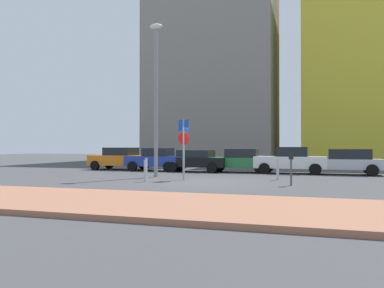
# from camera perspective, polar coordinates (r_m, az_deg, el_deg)

# --- Properties ---
(ground_plane) EXTENTS (120.00, 120.00, 0.00)m
(ground_plane) POSITION_cam_1_polar(r_m,az_deg,el_deg) (16.51, 1.72, -5.92)
(ground_plane) COLOR #424244
(sidewalk_brick) EXTENTS (40.00, 4.16, 0.14)m
(sidewalk_brick) POSITION_cam_1_polar(r_m,az_deg,el_deg) (10.06, -8.89, -9.01)
(sidewalk_brick) COLOR #9E664C
(sidewalk_brick) RESTS_ON ground
(parked_car_orange) EXTENTS (4.28, 2.17, 1.54)m
(parked_car_orange) POSITION_cam_1_polar(r_m,az_deg,el_deg) (26.17, -10.96, -2.18)
(parked_car_orange) COLOR orange
(parked_car_orange) RESTS_ON ground
(parked_car_blue) EXTENTS (4.12, 1.94, 1.51)m
(parked_car_blue) POSITION_cam_1_polar(r_m,az_deg,el_deg) (24.63, -5.34, -2.36)
(parked_car_blue) COLOR #1E389E
(parked_car_blue) RESTS_ON ground
(parked_car_black) EXTENTS (4.37, 2.11, 1.37)m
(parked_car_black) POSITION_cam_1_polar(r_m,az_deg,el_deg) (23.68, 0.40, -2.52)
(parked_car_black) COLOR black
(parked_car_black) RESTS_ON ground
(parked_car_green) EXTENTS (4.24, 1.97, 1.45)m
(parked_car_green) POSITION_cam_1_polar(r_m,az_deg,el_deg) (23.42, 7.25, -2.49)
(parked_car_green) COLOR #237238
(parked_car_green) RESTS_ON ground
(parked_car_white) EXTENTS (4.22, 2.06, 1.57)m
(parked_car_white) POSITION_cam_1_polar(r_m,az_deg,el_deg) (22.84, 14.94, -2.42)
(parked_car_white) COLOR white
(parked_car_white) RESTS_ON ground
(parked_car_silver) EXTENTS (4.31, 2.04, 1.45)m
(parked_car_silver) POSITION_cam_1_polar(r_m,az_deg,el_deg) (22.83, 22.42, -2.47)
(parked_car_silver) COLOR #B7BABF
(parked_car_silver) RESTS_ON ground
(parking_sign_post) EXTENTS (0.59, 0.19, 2.91)m
(parking_sign_post) POSITION_cam_1_polar(r_m,az_deg,el_deg) (17.71, -1.29, 0.37)
(parking_sign_post) COLOR gray
(parking_sign_post) RESTS_ON ground
(parking_meter) EXTENTS (0.18, 0.14, 1.35)m
(parking_meter) POSITION_cam_1_polar(r_m,az_deg,el_deg) (15.59, 14.99, -3.00)
(parking_meter) COLOR #4C4C51
(parking_meter) RESTS_ON ground
(street_lamp) EXTENTS (0.70, 0.36, 8.09)m
(street_lamp) POSITION_cam_1_polar(r_m,az_deg,el_deg) (19.84, -5.57, 8.56)
(street_lamp) COLOR gray
(street_lamp) RESTS_ON ground
(traffic_bollard_near) EXTENTS (0.13, 0.13, 0.98)m
(traffic_bollard_near) POSITION_cam_1_polar(r_m,az_deg,el_deg) (16.88, -7.21, -4.13)
(traffic_bollard_near) COLOR #B7B7BC
(traffic_bollard_near) RESTS_ON ground
(traffic_bollard_mid) EXTENTS (0.13, 0.13, 1.02)m
(traffic_bollard_mid) POSITION_cam_1_polar(r_m,az_deg,el_deg) (18.71, -7.06, -3.71)
(traffic_bollard_mid) COLOR #B7B7BC
(traffic_bollard_mid) RESTS_ON ground
(traffic_bollard_far) EXTENTS (0.12, 0.12, 1.02)m
(traffic_bollard_far) POSITION_cam_1_polar(r_m,az_deg,el_deg) (18.11, 13.06, -3.81)
(traffic_bollard_far) COLOR #B7B7BC
(traffic_bollard_far) RESTS_ON ground
(building_colorful_midrise) EXTENTS (18.46, 17.59, 27.09)m
(building_colorful_midrise) POSITION_cam_1_polar(r_m,az_deg,el_deg) (50.40, 27.36, 13.31)
(building_colorful_midrise) COLOR gold
(building_colorful_midrise) RESTS_ON ground
(building_under_construction) EXTENTS (14.34, 13.37, 24.63)m
(building_under_construction) POSITION_cam_1_polar(r_m,az_deg,el_deg) (46.84, 3.72, 12.77)
(building_under_construction) COLOR gray
(building_under_construction) RESTS_ON ground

